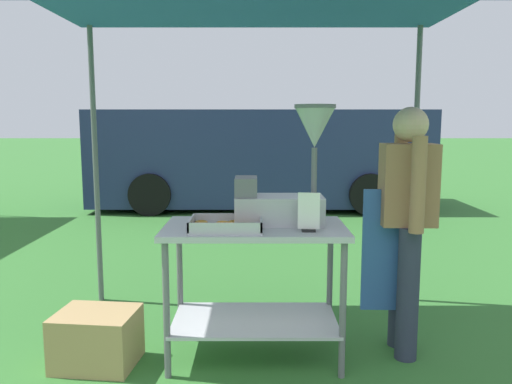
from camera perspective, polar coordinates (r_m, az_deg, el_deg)
name	(u,v)px	position (r m, az deg, el deg)	size (l,w,h in m)	color
ground_plane	(253,217)	(8.13, -0.31, -2.79)	(70.00, 70.00, 0.00)	#33702D
stall_canopy	(256,4)	(3.33, 0.00, 20.16)	(2.83, 2.02, 2.32)	slate
donut_cart	(256,263)	(3.28, -0.01, -7.89)	(1.14, 0.64, 0.87)	#B7B7BC
donut_tray	(228,226)	(3.11, -3.09, -3.80)	(0.44, 0.31, 0.07)	#B7B7BC
donut_fryer	(290,180)	(3.25, 3.78, 1.35)	(0.63, 0.28, 0.75)	#B7B7BC
menu_sign	(310,215)	(3.05, 6.02, -2.59)	(0.13, 0.05, 0.23)	black
vendor	(407,218)	(3.43, 16.46, -2.80)	(0.45, 0.53, 1.61)	#2D3347
supply_crate	(98,338)	(3.48, -17.16, -15.29)	(0.52, 0.44, 0.34)	tan
van_navy	(262,157)	(9.10, 0.66, 3.95)	(5.71, 2.12, 1.69)	navy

